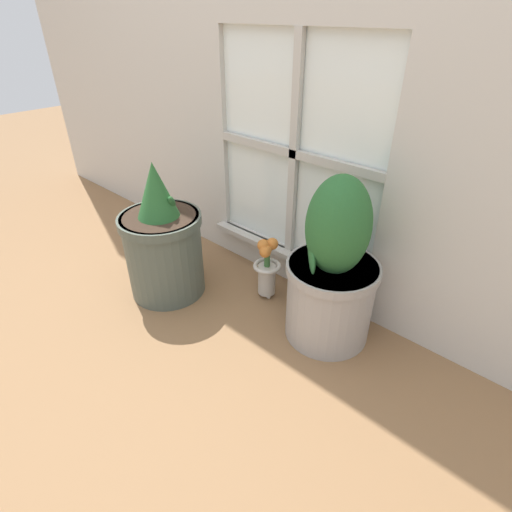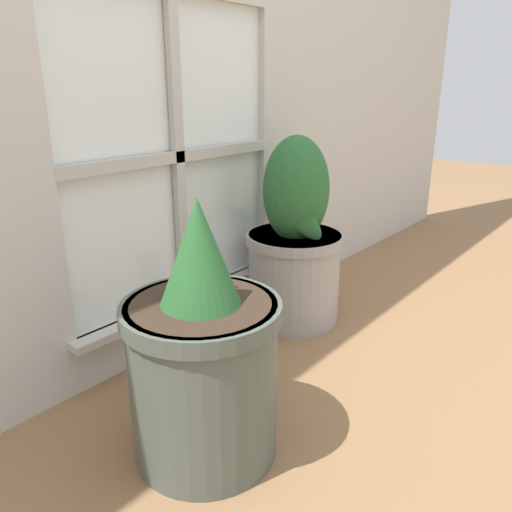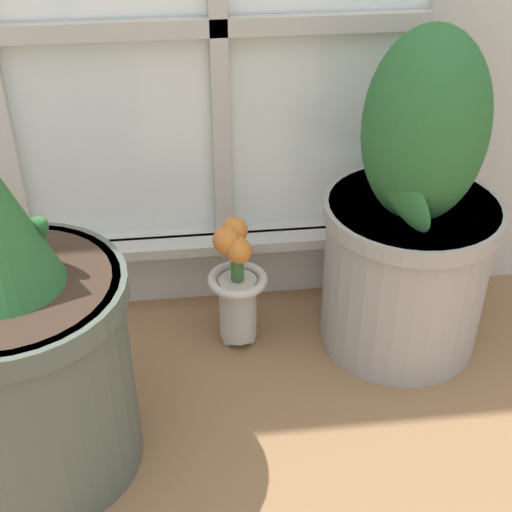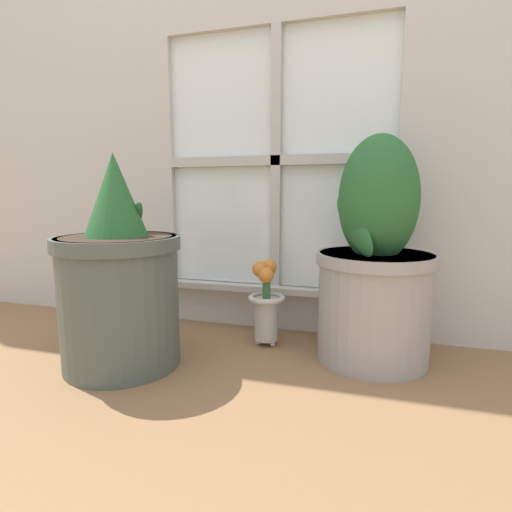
% 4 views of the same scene
% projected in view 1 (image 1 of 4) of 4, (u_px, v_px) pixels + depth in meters
% --- Properties ---
extents(ground_plane, '(10.00, 10.00, 0.00)m').
position_uv_depth(ground_plane, '(200.00, 337.00, 1.66)').
color(ground_plane, olive).
extents(potted_plant_left, '(0.37, 0.37, 0.64)m').
position_uv_depth(potted_plant_left, '(163.00, 243.00, 1.81)').
color(potted_plant_left, '#4C564C').
rests_on(potted_plant_left, ground_plane).
extents(potted_plant_right, '(0.36, 0.36, 0.70)m').
position_uv_depth(potted_plant_right, '(332.00, 275.00, 1.53)').
color(potted_plant_right, '#9E9993').
rests_on(potted_plant_right, ground_plane).
extents(flower_vase, '(0.13, 0.13, 0.29)m').
position_uv_depth(flower_vase, '(267.00, 267.00, 1.83)').
color(flower_vase, '#BCB7AD').
rests_on(flower_vase, ground_plane).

